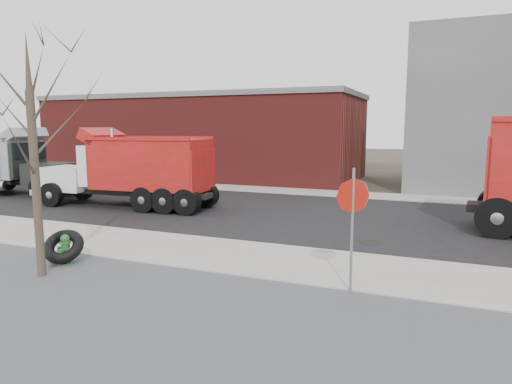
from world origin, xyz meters
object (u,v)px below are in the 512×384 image
at_px(dump_truck_red_b, 132,168).
at_px(dump_truck_grey, 4,161).
at_px(truck_tire, 63,246).
at_px(stop_sign, 353,208).
at_px(fire_hydrant, 66,251).

xyz_separation_m(dump_truck_red_b, dump_truck_grey, (-8.16, 0.80, 0.00)).
bearing_deg(truck_tire, stop_sign, 4.76).
xyz_separation_m(stop_sign, dump_truck_red_b, (-10.04, 6.39, -0.10)).
xyz_separation_m(stop_sign, dump_truck_grey, (-18.20, 7.18, -0.10)).
relative_size(stop_sign, dump_truck_grey, 0.35).
bearing_deg(stop_sign, truck_tire, 171.82).
distance_m(stop_sign, dump_truck_grey, 19.57).
relative_size(fire_hydrant, stop_sign, 0.29).
relative_size(fire_hydrant, dump_truck_grey, 0.10).
bearing_deg(dump_truck_red_b, stop_sign, 142.96).
height_order(fire_hydrant, truck_tire, truck_tire).
bearing_deg(dump_truck_grey, dump_truck_red_b, -8.39).
height_order(truck_tire, stop_sign, stop_sign).
bearing_deg(stop_sign, dump_truck_red_b, 134.62).
distance_m(fire_hydrant, stop_sign, 6.83).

